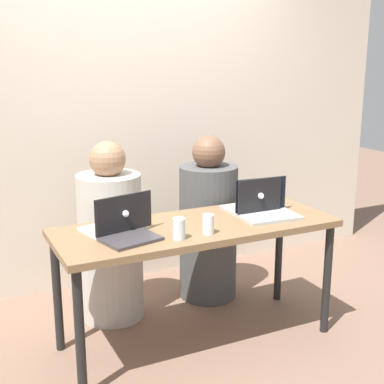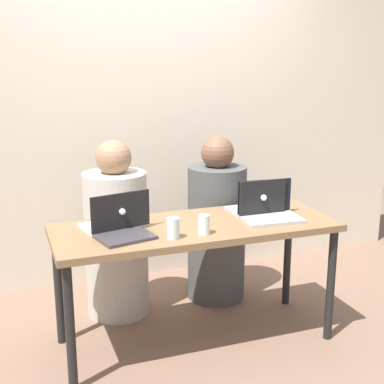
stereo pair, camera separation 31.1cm
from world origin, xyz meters
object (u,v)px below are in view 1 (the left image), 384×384
Objects in this scene: laptop_back_right at (253,204)px; laptop_front_left at (126,230)px; laptop_back_left at (118,223)px; water_glass_center at (208,226)px; laptop_front_right at (266,208)px; person_on_right at (208,227)px; person_on_left at (111,241)px; water_glass_left at (179,230)px.

laptop_back_right is 0.90m from laptop_front_left.
laptop_back_left is 3.53× the size of water_glass_center.
person_on_right is at bearing 103.72° from laptop_front_right.
person_on_left is 3.56× the size of laptop_front_left.
water_glass_left is (0.25, -0.13, 0.00)m from laptop_front_left.
person_on_left is 1.01× the size of person_on_right.
person_on_right is 3.00× the size of laptop_back_left.
person_on_left is 0.84m from water_glass_center.
person_on_left is 3.89× the size of laptop_back_right.
laptop_back_right reaches higher than laptop_front_left.
water_glass_center is (0.43, -0.12, -0.00)m from laptop_front_left.
person_on_right reaches higher than water_glass_left.
person_on_right is at bearing 22.90° from laptop_front_left.
person_on_left is at bearing -114.70° from laptop_back_left.
laptop_back_right is at bearing 30.27° from water_glass_center.
laptop_back_right reaches higher than laptop_back_left.
laptop_front_left is at bearing 76.72° from laptop_back_left.
person_on_right is 3.52× the size of laptop_front_left.
person_on_right reaches higher than laptop_front_left.
water_glass_left is (0.25, -0.27, 0.00)m from laptop_back_left.
laptop_front_right is (0.81, -0.57, 0.27)m from person_on_left.
laptop_front_left reaches higher than water_glass_left.
water_glass_center is (0.18, 0.01, -0.00)m from water_glass_left.
person_on_left is 3.03× the size of laptop_back_left.
laptop_back_left is 0.51m from water_glass_center.
laptop_front_left is (-0.09, -0.59, 0.27)m from person_on_left.
laptop_front_right is at bearing 99.75° from laptop_back_right.
laptop_front_left is (-0.81, -0.59, 0.27)m from person_on_right.
person_on_right is 0.95m from water_glass_left.
person_on_left is at bearing 102.39° from water_glass_left.
laptop_front_left is at bearing 88.27° from person_on_left.
laptop_front_left is at bearing 152.44° from water_glass_left.
water_glass_left is at bearing 119.26° from laptop_back_left.
laptop_front_left is 0.85× the size of laptop_back_left.
person_on_right is 0.53m from laptop_back_right.
laptop_front_right is 3.26× the size of water_glass_center.
laptop_back_right reaches higher than water_glass_left.
laptop_back_left reaches higher than water_glass_center.
person_on_right reaches higher than laptop_back_right.
person_on_left is at bearing 7.46° from person_on_right.
water_glass_center is (0.43, -0.27, -0.00)m from laptop_back_left.
laptop_back_left is (-0.09, -0.45, 0.27)m from person_on_left.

